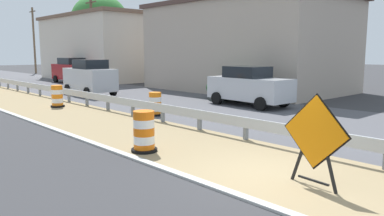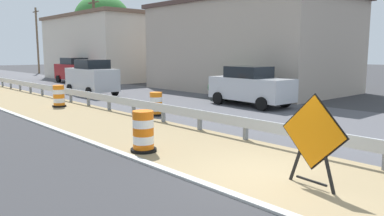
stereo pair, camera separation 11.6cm
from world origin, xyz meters
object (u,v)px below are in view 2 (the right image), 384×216
Objects in this scene: car_trailing_near_lane at (250,86)px; utility_pole_near at (218,24)px; car_lead_near_lane at (92,77)px; utility_pole_far at (37,40)px; traffic_barrel_close at (156,105)px; car_mid_far_lane at (75,70)px; traffic_barrel_nearest at (143,133)px; warning_sign_diamond at (313,136)px; utility_pole_mid at (95,38)px; traffic_barrel_mid at (59,97)px.

car_trailing_near_lane is 6.26m from utility_pole_near.
utility_pole_far is at bearing -12.43° from car_lead_near_lane.
utility_pole_far is (6.86, 27.53, 3.18)m from car_lead_near_lane.
traffic_barrel_close is 19.45m from car_mid_far_lane.
traffic_barrel_nearest is 14.80m from utility_pole_near.
traffic_barrel_nearest is at bearing 159.32° from car_lead_near_lane.
warning_sign_diamond is 0.45× the size of car_lead_near_lane.
traffic_barrel_mid is at bearing -124.34° from utility_pole_mid.
traffic_barrel_nearest is 24.98m from car_mid_far_lane.
utility_pole_mid is 0.92× the size of utility_pole_far.
car_mid_far_lane is (5.16, 18.74, 0.65)m from traffic_barrel_close.
traffic_barrel_close is (2.93, 9.09, -0.59)m from warning_sign_diamond.
traffic_barrel_mid is (0.90, 14.38, -0.55)m from warning_sign_diamond.
traffic_barrel_nearest is 0.23× the size of car_mid_far_lane.
warning_sign_diamond is 9.57m from traffic_barrel_close.
traffic_barrel_close is 0.93× the size of traffic_barrel_mid.
warning_sign_diamond reaches higher than traffic_barrel_nearest.
car_trailing_near_lane is at bearing -95.02° from utility_pole_far.
warning_sign_diamond is 0.43× the size of car_trailing_near_lane.
utility_pole_mid reaches higher than traffic_barrel_close.
car_mid_far_lane is 0.56× the size of utility_pole_near.
car_lead_near_lane is at bearing 67.76° from traffic_barrel_nearest.
car_trailing_near_lane reaches higher than traffic_barrel_nearest.
traffic_barrel_close is 0.21× the size of car_mid_far_lane.
traffic_barrel_close is at bearing 49.89° from traffic_barrel_nearest.
utility_pole_near is at bearing 35.87° from traffic_barrel_nearest.
car_mid_far_lane is at bearing 99.78° from utility_pole_near.
utility_pole_mid is (1.87, 19.59, 2.96)m from car_trailing_near_lane.
car_trailing_near_lane is 0.54× the size of utility_pole_far.
utility_pole_near reaches higher than utility_pole_far.
car_lead_near_lane is 0.50× the size of utility_pole_near.
car_trailing_near_lane is 0.58× the size of utility_pole_mid.
car_trailing_near_lane reaches higher than warning_sign_diamond.
traffic_barrel_nearest reaches higher than traffic_barrel_close.
utility_pole_far reaches higher than traffic_barrel_close.
car_mid_far_lane reaches higher than traffic_barrel_nearest.
car_mid_far_lane is 3.50m from utility_pole_mid.
traffic_barrel_close is 0.23× the size of car_trailing_near_lane.
warning_sign_diamond is at bearing -129.57° from utility_pole_near.
car_lead_near_lane reaches higher than warning_sign_diamond.
car_mid_far_lane is 15.51m from utility_pole_near.
car_mid_far_lane reaches higher than traffic_barrel_close.
utility_pole_mid is at bearing 55.66° from traffic_barrel_mid.
utility_pole_near is at bearing 154.31° from car_trailing_near_lane.
utility_pole_near reaches higher than traffic_barrel_nearest.
traffic_barrel_mid is 0.13× the size of utility_pole_far.
traffic_barrel_nearest is 26.02m from utility_pole_mid.
traffic_barrel_nearest is at bearing -115.28° from utility_pole_mid.
utility_pole_near is (2.42, 4.63, 3.44)m from car_trailing_near_lane.
car_trailing_near_lane is at bearing -128.74° from warning_sign_diamond.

